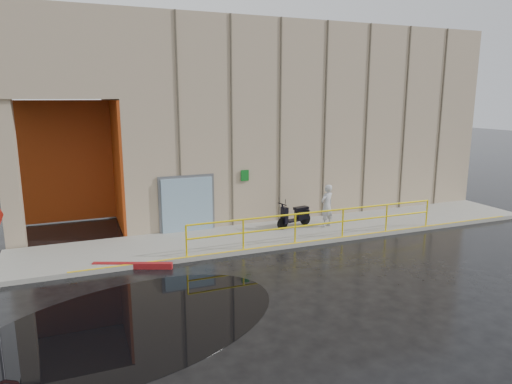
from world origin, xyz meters
TOP-DOWN VIEW (x-y plane):
  - ground at (0.00, 0.00)m, footprint 120.00×120.00m
  - sidewalk at (4.00, 4.50)m, footprint 20.00×3.00m
  - building at (5.10, 10.98)m, footprint 20.00×10.17m
  - guardrail at (4.25, 3.15)m, footprint 9.56×0.06m
  - person at (5.30, 4.46)m, footprint 0.70×0.57m
  - scooter at (4.13, 4.86)m, footprint 1.59×0.81m
  - red_curb at (-2.18, 3.10)m, footprint 2.29×1.08m
  - puddle at (-2.61, -0.44)m, footprint 8.43×6.68m

SIDE VIEW (x-z plane):
  - ground at x=0.00m, z-range 0.00..0.00m
  - puddle at x=-2.61m, z-range 0.00..0.01m
  - sidewalk at x=4.00m, z-range 0.00..0.15m
  - red_curb at x=-2.18m, z-range 0.00..0.18m
  - guardrail at x=4.25m, z-range 0.16..1.19m
  - scooter at x=4.13m, z-range 0.24..1.45m
  - person at x=5.30m, z-range 0.15..1.80m
  - building at x=5.10m, z-range 0.21..8.21m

